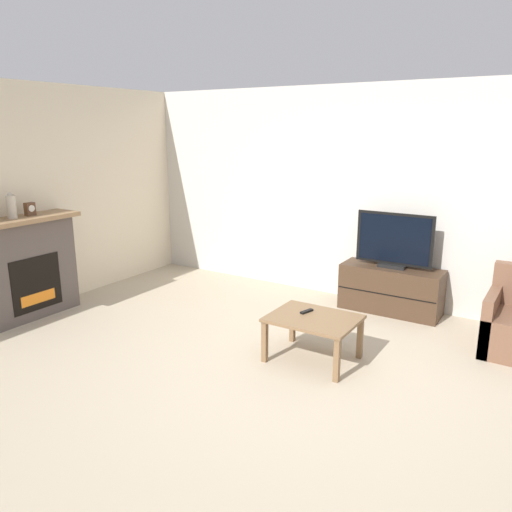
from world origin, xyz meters
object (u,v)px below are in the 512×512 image
object	(u,v)px
tv_stand	(391,289)
remote	(307,311)
mantel_vase_centre_left	(11,206)
tv	(394,242)
mantel_clock	(30,209)
fireplace	(26,267)
coffee_table	(313,323)

from	to	relation	value
tv_stand	remote	distance (m)	1.65
mantel_vase_centre_left	tv	bearing A→B (deg)	35.49
mantel_vase_centre_left	mantel_clock	distance (m)	0.23
fireplace	remote	distance (m)	3.34
mantel_vase_centre_left	tv_stand	world-z (taller)	mantel_vase_centre_left
fireplace	coffee_table	distance (m)	3.43
mantel_vase_centre_left	tv_stand	bearing A→B (deg)	35.51
fireplace	tv	distance (m)	4.32
tv_stand	remote	xyz separation A→B (m)	(-0.33, -1.61, 0.17)
fireplace	coffee_table	world-z (taller)	fireplace
fireplace	mantel_clock	bearing A→B (deg)	81.98
remote	mantel_clock	bearing A→B (deg)	-151.53
mantel_clock	tv_stand	xyz separation A→B (m)	(3.54, 2.31, -0.99)
tv	remote	distance (m)	1.69
fireplace	mantel_clock	world-z (taller)	mantel_clock
mantel_clock	remote	distance (m)	3.39
coffee_table	mantel_clock	bearing A→B (deg)	-169.44
fireplace	tv_stand	xyz separation A→B (m)	(3.56, 2.43, -0.33)
tv	mantel_clock	bearing A→B (deg)	-146.93
coffee_table	tv	bearing A→B (deg)	82.61
remote	coffee_table	bearing A→B (deg)	-19.13
mantel_vase_centre_left	coffee_table	world-z (taller)	mantel_vase_centre_left
coffee_table	fireplace	bearing A→B (deg)	-167.43
mantel_vase_centre_left	mantel_clock	bearing A→B (deg)	89.80
fireplace	mantel_vase_centre_left	world-z (taller)	mantel_vase_centre_left
tv	mantel_vase_centre_left	bearing A→B (deg)	-144.51
tv_stand	remote	bearing A→B (deg)	-101.55
mantel_vase_centre_left	coffee_table	size ratio (longest dim) A/B	0.36
fireplace	remote	size ratio (longest dim) A/B	8.08
tv_stand	coffee_table	bearing A→B (deg)	-97.38
mantel_clock	coffee_table	distance (m)	3.49
mantel_vase_centre_left	remote	size ratio (longest dim) A/B	1.88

